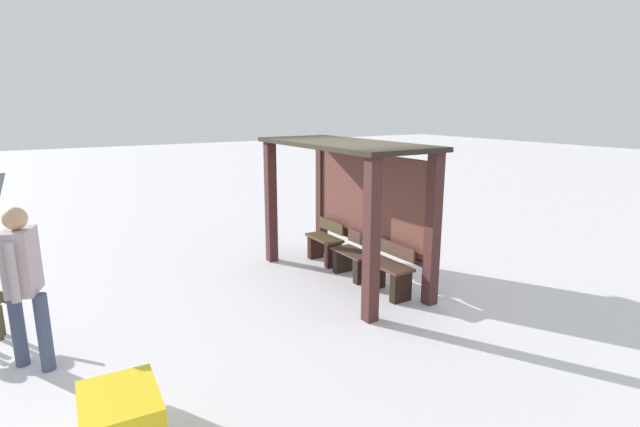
{
  "coord_description": "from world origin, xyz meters",
  "views": [
    {
      "loc": [
        6.11,
        -4.15,
        2.77
      ],
      "look_at": [
        -0.3,
        -0.22,
        1.07
      ],
      "focal_mm": 26.79,
      "sensor_mm": 36.0,
      "label": 1
    }
  ],
  "objects_px": {
    "bus_shelter": "(352,185)",
    "bench_right_inside": "(389,273)",
    "bench_center_inside": "(354,259)",
    "bench_left_inside": "(325,244)",
    "person_walking": "(23,276)"
  },
  "relations": [
    {
      "from": "bench_center_inside",
      "to": "person_walking",
      "type": "relative_size",
      "value": 0.45
    },
    {
      "from": "bench_center_inside",
      "to": "bench_right_inside",
      "type": "relative_size",
      "value": 1.0
    },
    {
      "from": "bus_shelter",
      "to": "person_walking",
      "type": "bearing_deg",
      "value": -83.73
    },
    {
      "from": "bench_right_inside",
      "to": "bench_center_inside",
      "type": "bearing_deg",
      "value": 179.81
    },
    {
      "from": "bus_shelter",
      "to": "bench_left_inside",
      "type": "xyz_separation_m",
      "value": [
        -0.9,
        0.05,
        -1.22
      ]
    },
    {
      "from": "bench_left_inside",
      "to": "person_walking",
      "type": "height_order",
      "value": "person_walking"
    },
    {
      "from": "bench_center_inside",
      "to": "person_walking",
      "type": "xyz_separation_m",
      "value": [
        0.5,
        -4.59,
        0.74
      ]
    },
    {
      "from": "bench_left_inside",
      "to": "person_walking",
      "type": "xyz_separation_m",
      "value": [
        1.39,
        -4.59,
        0.71
      ]
    },
    {
      "from": "bench_left_inside",
      "to": "bench_right_inside",
      "type": "xyz_separation_m",
      "value": [
        1.79,
        0.0,
        -0.0
      ]
    },
    {
      "from": "bus_shelter",
      "to": "bench_right_inside",
      "type": "distance_m",
      "value": 1.51
    },
    {
      "from": "bus_shelter",
      "to": "bench_center_inside",
      "type": "height_order",
      "value": "bus_shelter"
    },
    {
      "from": "bench_center_inside",
      "to": "person_walking",
      "type": "height_order",
      "value": "person_walking"
    },
    {
      "from": "person_walking",
      "to": "bench_left_inside",
      "type": "bearing_deg",
      "value": 106.9
    },
    {
      "from": "bus_shelter",
      "to": "person_walking",
      "type": "xyz_separation_m",
      "value": [
        0.5,
        -4.53,
        -0.51
      ]
    },
    {
      "from": "bench_center_inside",
      "to": "person_walking",
      "type": "distance_m",
      "value": 4.68
    }
  ]
}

